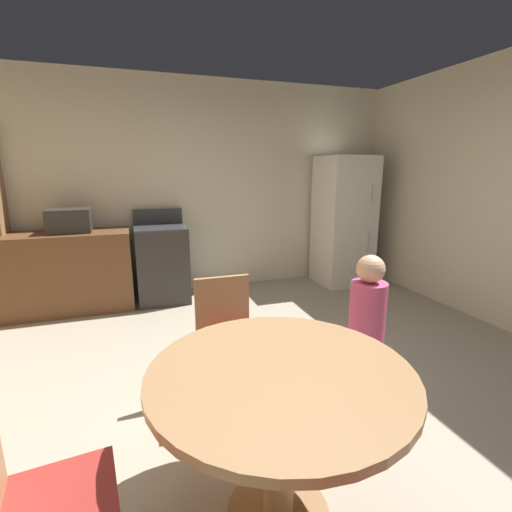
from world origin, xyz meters
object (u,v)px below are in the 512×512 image
(oven_range, at_px, (162,263))
(refrigerator, at_px, (343,221))
(chair_north, at_px, (227,334))
(person_child, at_px, (366,335))
(dining_table, at_px, (280,403))
(microwave, at_px, (70,221))
(chair_west, at_px, (31,503))

(oven_range, distance_m, refrigerator, 2.51)
(oven_range, distance_m, chair_north, 2.25)
(oven_range, relative_size, person_child, 1.01)
(refrigerator, bearing_deg, person_child, -118.84)
(refrigerator, distance_m, dining_table, 3.86)
(oven_range, xyz_separation_m, chair_north, (0.25, -2.24, 0.03))
(oven_range, distance_m, dining_table, 3.20)
(dining_table, bearing_deg, refrigerator, 54.50)
(person_child, bearing_deg, dining_table, 0.00)
(oven_range, relative_size, dining_table, 0.97)
(oven_range, relative_size, microwave, 2.50)
(dining_table, relative_size, chair_west, 1.31)
(chair_west, bearing_deg, refrigerator, 39.00)
(refrigerator, bearing_deg, dining_table, -125.50)
(microwave, bearing_deg, dining_table, -69.18)
(chair_north, bearing_deg, refrigerator, 134.40)
(microwave, distance_m, chair_west, 3.34)
(refrigerator, xyz_separation_m, person_child, (-1.46, -2.64, -0.30))
(chair_north, bearing_deg, chair_west, -41.70)
(dining_table, bearing_deg, chair_west, -173.39)
(refrigerator, height_order, person_child, refrigerator)
(microwave, relative_size, chair_north, 0.51)
(oven_range, height_order, dining_table, oven_range)
(dining_table, bearing_deg, person_child, 32.07)
(microwave, bearing_deg, chair_north, -61.60)
(microwave, xyz_separation_m, person_child, (1.99, -2.69, -0.45))
(chair_west, height_order, person_child, person_child)
(microwave, bearing_deg, chair_west, -85.26)
(dining_table, bearing_deg, microwave, 110.82)
(chair_west, bearing_deg, person_child, 12.55)
(dining_table, height_order, chair_west, chair_west)
(oven_range, distance_m, person_child, 2.89)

